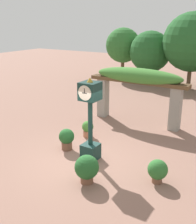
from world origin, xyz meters
TOP-DOWN VIEW (x-y plane):
  - ground_plane at (0.00, 0.00)m, footprint 60.00×60.00m
  - pedestal_clock at (0.19, 0.22)m, footprint 0.60×0.65m
  - pergola at (0.00, 4.53)m, footprint 4.76×1.05m
  - potted_plant_near_left at (-1.00, 1.83)m, footprint 0.48×0.48m
  - potted_plant_near_right at (0.93, -1.12)m, footprint 0.74×0.74m
  - potted_plant_far_left at (2.74, -0.00)m, footprint 0.61×0.61m
  - potted_plant_far_right at (-1.00, 0.39)m, footprint 0.58×0.58m

SIDE VIEW (x-z plane):
  - ground_plane at x=0.00m, z-range 0.00..0.00m
  - potted_plant_near_left at x=-1.00m, z-range 0.02..0.72m
  - potted_plant_far_left at x=2.74m, z-range 0.04..0.78m
  - potted_plant_far_right at x=-1.00m, z-range 0.04..0.86m
  - potted_plant_near_right at x=0.93m, z-range 0.04..0.93m
  - pedestal_clock at x=0.19m, z-range 0.07..3.00m
  - pergola at x=0.00m, z-range 0.69..3.31m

